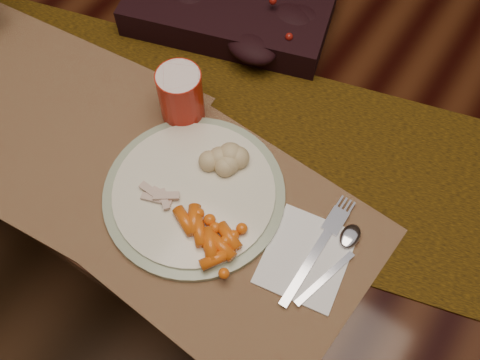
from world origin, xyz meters
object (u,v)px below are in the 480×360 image
Objects in this scene: dinner_plate at (194,193)px; mashed_potatoes at (225,156)px; napkin at (306,257)px; baby_carrots at (206,228)px; red_cup at (181,96)px; placemat_main at (218,227)px; turkey_shreds at (159,193)px; dining_table at (299,182)px; centerpiece at (229,6)px.

mashed_potatoes is at bearing 80.41° from dinner_plate.
baby_carrots is at bearing -169.55° from napkin.
placemat_main is at bearing -40.13° from red_cup.
placemat_main is at bearing 72.52° from baby_carrots.
baby_carrots is 0.09m from turkey_shreds.
mashed_potatoes is 0.12m from turkey_shreds.
dining_table is at bearing 80.25° from mashed_potatoes.
red_cup reaches higher than centerpiece.
napkin is 0.33m from red_cup.
mashed_potatoes is at bearing -57.24° from centerpiece.
dining_table is at bearing 106.88° from napkin.
red_cup is at bearing 132.39° from dinner_plate.
centerpiece is at bearing 115.65° from dinner_plate.
baby_carrots reaches higher than dinner_plate.
red_cup reaches higher than baby_carrots.
dining_table is at bearing -8.64° from centerpiece.
placemat_main reaches higher than dining_table.
turkey_shreds is (-0.09, -0.35, 0.40)m from dining_table.
red_cup reaches higher than placemat_main.
dinner_plate is at bearing 140.79° from baby_carrots.
turkey_shreds is (-0.09, 0.01, -0.00)m from baby_carrots.
dining_table is 4.80× the size of centerpiece.
mashed_potatoes is (-0.04, -0.24, 0.41)m from dining_table.
dinner_plate is 2.65× the size of baby_carrots.
dinner_plate reaches higher than placemat_main.
red_cup is at bearing 143.95° from placemat_main.
baby_carrots is (0.00, -0.36, 0.40)m from dining_table.
baby_carrots is (0.05, -0.04, 0.02)m from dinner_plate.
red_cup is (-0.07, 0.15, 0.03)m from turkey_shreds.
red_cup is (-0.17, 0.14, 0.05)m from placemat_main.
red_cup is (-0.31, 0.11, 0.05)m from napkin.
dining_table is at bearing 75.07° from turkey_shreds.
dinner_plate is 0.07m from baby_carrots.
placemat_main is (0.23, -0.37, -0.04)m from centerpiece.
red_cup is (-0.11, 0.12, 0.04)m from dinner_plate.
centerpiece is 0.50m from napkin.
baby_carrots is (0.22, -0.39, -0.01)m from centerpiece.
placemat_main is at bearing 6.77° from turkey_shreds.
centerpiece is at bearing 171.36° from dining_table.
dining_table is 3.84× the size of placemat_main.
centerpiece reaches higher than dining_table.
turkey_shreds is at bearing 174.93° from baby_carrots.
baby_carrots is 1.53× the size of mashed_potatoes.
dining_table is 0.47m from centerpiece.
dining_table is 0.51m from napkin.
dining_table is 0.50m from red_cup.
placemat_main is 4.34× the size of baby_carrots.
mashed_potatoes is (-0.05, 0.09, 0.04)m from placemat_main.
turkey_shreds is at bearing -66.12° from red_cup.
turkey_shreds reaches higher than placemat_main.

